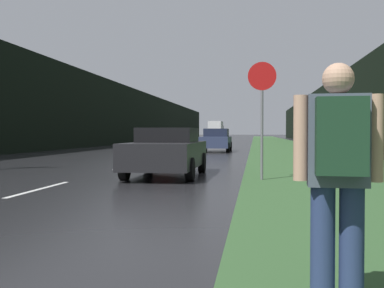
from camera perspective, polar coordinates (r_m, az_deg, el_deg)
name	(u,v)px	position (r m, az deg, el deg)	size (l,w,h in m)	color
grass_verge	(287,147)	(41.30, 11.16, -0.37)	(6.00, 240.00, 0.02)	#33562D
lane_stripe_b	(40,189)	(11.03, -17.57, -5.10)	(0.12, 3.00, 0.01)	silver
lane_stripe_c	(126,167)	(17.60, -7.88, -2.66)	(0.12, 3.00, 0.01)	silver
lane_stripe_d	(162,157)	(24.41, -3.54, -1.54)	(0.12, 3.00, 0.01)	silver
lane_stripe_e	(183,152)	(31.30, -1.10, -0.90)	(0.12, 3.00, 0.01)	silver
lane_stripe_f	(196,148)	(38.23, 0.46, -0.49)	(0.12, 3.00, 0.01)	silver
treeline_far_side	(117,115)	(53.37, -8.88, 3.45)	(2.00, 140.00, 6.40)	black
treeline_near_side	(339,113)	(51.97, 17.08, 3.59)	(2.00, 140.00, 6.62)	black
stop_sign	(262,107)	(12.49, 8.29, 4.39)	(0.73, 0.07, 3.05)	slate
hitchhiker_with_backpack	(338,170)	(3.38, 16.94, -2.97)	(0.59, 0.43, 1.70)	navy
car_passing_near	(167,151)	(13.72, -2.97, -0.87)	(1.91, 4.53, 1.37)	black
car_passing_far	(216,140)	(31.26, 2.89, 0.46)	(1.89, 4.67, 1.49)	#2D3856
car_oncoming	(167,140)	(37.67, -2.98, 0.48)	(1.91, 4.09, 1.30)	maroon
delivery_truck	(216,130)	(85.87, 2.89, 1.67)	(2.38, 8.81, 3.22)	gray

